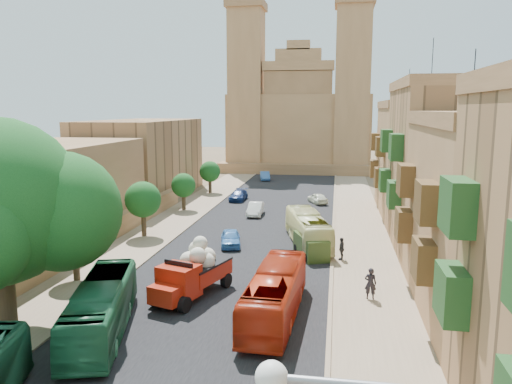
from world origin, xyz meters
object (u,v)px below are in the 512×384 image
(bus_cream_east, at_px, (308,229))
(pedestrian_c, at_px, (342,249))
(bus_red_east, at_px, (275,294))
(street_tree_c, at_px, (183,186))
(bus_green_north, at_px, (101,308))
(street_tree_b, at_px, (143,200))
(church, at_px, (300,119))
(street_tree_a, at_px, (74,235))
(car_white_b, at_px, (317,198))
(car_blue_b, at_px, (265,176))
(pedestrian_a, at_px, (370,283))
(car_cream, at_px, (305,224))
(red_truck, at_px, (192,272))
(olive_pickup, at_px, (311,246))
(car_blue_a, at_px, (231,238))
(street_tree_d, at_px, (210,172))
(car_white_a, at_px, (255,209))
(car_dkblue, at_px, (238,195))

(bus_cream_east, bearing_deg, pedestrian_c, 111.88)
(bus_red_east, relative_size, pedestrian_c, 5.64)
(street_tree_c, relative_size, bus_green_north, 0.43)
(street_tree_b, bearing_deg, pedestrian_c, -14.35)
(church, height_order, street_tree_a, church)
(bus_cream_east, distance_m, car_white_b, 19.19)
(car_blue_b, distance_m, pedestrian_a, 51.67)
(car_cream, relative_size, car_blue_b, 1.12)
(street_tree_b, xyz_separation_m, red_truck, (8.57, -13.61, -1.77))
(street_tree_b, relative_size, pedestrian_c, 2.84)
(olive_pickup, relative_size, bus_cream_east, 0.44)
(bus_red_east, distance_m, pedestrian_c, 12.08)
(car_cream, bearing_deg, street_tree_c, -43.06)
(church, bearing_deg, olive_pickup, -84.79)
(street_tree_b, xyz_separation_m, bus_red_east, (14.00, -16.02, -1.97))
(street_tree_c, height_order, car_blue_a, street_tree_c)
(pedestrian_a, bearing_deg, street_tree_d, -56.69)
(street_tree_a, xyz_separation_m, olive_pickup, (15.35, 8.00, -2.31))
(car_cream, height_order, pedestrian_c, pedestrian_c)
(olive_pickup, bearing_deg, car_blue_a, 163.92)
(bus_red_east, distance_m, car_white_b, 34.56)
(street_tree_a, relative_size, bus_cream_east, 0.47)
(street_tree_b, bearing_deg, car_white_a, 50.81)
(street_tree_d, height_order, red_truck, street_tree_d)
(car_blue_b, bearing_deg, street_tree_d, -124.24)
(street_tree_d, distance_m, bus_cream_east, 28.84)
(olive_pickup, relative_size, bus_green_north, 0.44)
(red_truck, xyz_separation_m, car_cream, (5.79, 17.86, -0.93))
(olive_pickup, relative_size, pedestrian_a, 2.23)
(street_tree_d, relative_size, olive_pickup, 1.00)
(street_tree_b, height_order, bus_red_east, street_tree_b)
(street_tree_b, xyz_separation_m, olive_pickup, (15.35, -4.00, -2.54))
(red_truck, xyz_separation_m, car_blue_a, (-0.09, 11.59, -0.91))
(car_cream, distance_m, car_white_b, 14.28)
(street_tree_c, relative_size, car_dkblue, 0.95)
(car_white_b, relative_size, pedestrian_a, 1.89)
(car_blue_a, bearing_deg, street_tree_b, 153.85)
(car_white_b, bearing_deg, red_truck, 53.81)
(street_tree_c, distance_m, bus_red_east, 31.35)
(pedestrian_c, bearing_deg, street_tree_b, -92.93)
(car_dkblue, height_order, pedestrian_c, pedestrian_c)
(street_tree_a, height_order, car_white_a, street_tree_a)
(bus_cream_east, bearing_deg, pedestrian_a, 96.90)
(red_truck, bearing_deg, car_dkblue, 96.27)
(car_cream, xyz_separation_m, car_blue_b, (-8.68, 33.27, 0.04))
(red_truck, bearing_deg, car_blue_b, 93.23)
(street_tree_a, xyz_separation_m, car_dkblue, (5.00, 30.89, -2.47))
(pedestrian_c, bearing_deg, red_truck, -33.71)
(church, bearing_deg, street_tree_c, -103.21)
(car_blue_a, bearing_deg, car_dkblue, 86.70)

